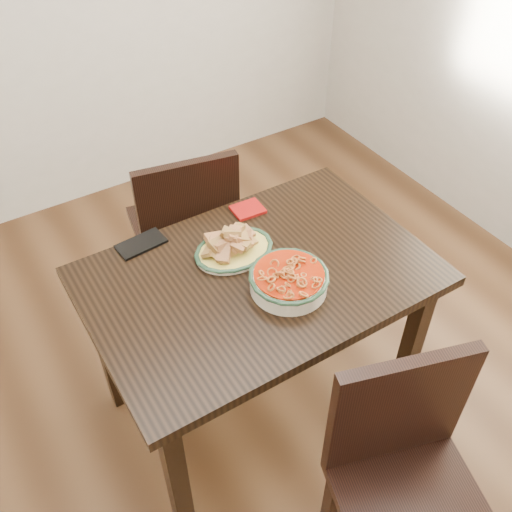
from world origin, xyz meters
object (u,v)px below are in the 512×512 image
noodle_bowl (289,278)px  chair_near (405,472)px  dining_table (259,294)px  chair_far (185,226)px  smartphone (141,244)px  fish_plate (234,243)px

noodle_bowl → chair_near: bearing=-88.8°
dining_table → chair_near: size_ratio=1.30×
chair_far → smartphone: chair_far is taller
dining_table → fish_plate: size_ratio=4.14×
chair_far → smartphone: (-0.30, -0.29, 0.26)m
chair_near → fish_plate: bearing=112.2°
fish_plate → noodle_bowl: fish_plate is taller
fish_plate → noodle_bowl: 0.25m
chair_far → fish_plate: bearing=95.7°
chair_far → chair_near: bearing=101.9°
fish_plate → noodle_bowl: bearing=-75.1°
chair_far → fish_plate: 0.59m
dining_table → noodle_bowl: size_ratio=4.40×
dining_table → smartphone: smartphone is taller
chair_near → fish_plate: 0.90m
chair_near → smartphone: chair_near is taller
chair_near → smartphone: bearing=124.6°
chair_far → smartphone: 0.49m
dining_table → smartphone: 0.45m
noodle_bowl → smartphone: size_ratio=1.54×
chair_near → dining_table: bearing=111.4°
dining_table → fish_plate: (-0.02, 0.13, 0.15)m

